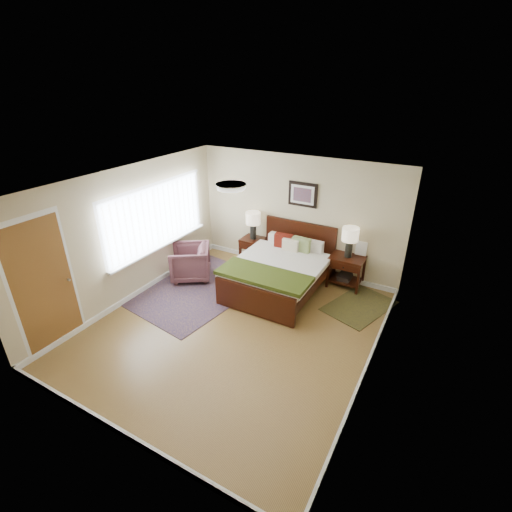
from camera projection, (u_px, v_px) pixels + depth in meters
name	position (u px, v px, depth m)	size (l,w,h in m)	color
floor	(235.00, 327.00, 6.37)	(5.00, 5.00, 0.00)	olive
back_wall	(297.00, 215.00, 7.79)	(4.50, 0.04, 2.50)	#C5B58F
front_wall	(105.00, 357.00, 3.86)	(4.50, 0.04, 2.50)	#C5B58F
left_wall	(130.00, 235.00, 6.81)	(0.04, 5.00, 2.50)	#C5B58F
right_wall	(379.00, 300.00, 4.84)	(0.04, 5.00, 2.50)	#C5B58F
ceiling	(231.00, 184.00, 5.28)	(4.50, 5.00, 0.02)	white
window	(158.00, 218.00, 7.28)	(0.11, 2.72, 1.32)	silver
door	(44.00, 286.00, 5.51)	(0.06, 1.00, 2.18)	silver
ceil_fixture	(231.00, 186.00, 5.30)	(0.44, 0.44, 0.08)	white
bed	(280.00, 267.00, 7.26)	(1.71, 2.07, 1.12)	black
wall_art	(303.00, 195.00, 7.51)	(0.62, 0.05, 0.50)	black
nightstand_left	(253.00, 244.00, 8.33)	(0.51, 0.46, 0.61)	black
nightstand_right	(346.00, 268.00, 7.43)	(0.67, 0.50, 0.66)	black
lamp_left	(253.00, 221.00, 8.11)	(0.32, 0.32, 0.61)	black
lamp_right	(350.00, 237.00, 7.14)	(0.32, 0.32, 0.61)	black
armchair	(190.00, 262.00, 7.77)	(0.77, 0.80, 0.73)	brown
rug_persian	(199.00, 290.00, 7.46)	(1.84, 2.60, 0.01)	#0C0F3C
rug_navy	(359.00, 306.00, 6.95)	(0.89, 1.34, 0.01)	black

